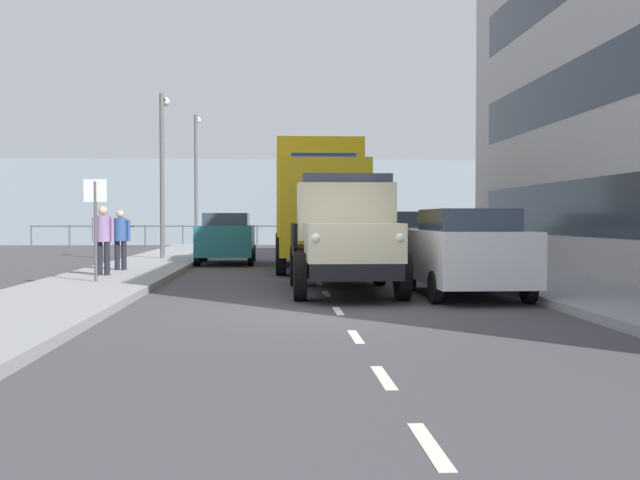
% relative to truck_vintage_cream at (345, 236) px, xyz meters
% --- Properties ---
extents(ground_plane, '(80.00, 80.00, 0.00)m').
position_rel_truck_vintage_cream_xyz_m(ground_plane, '(0.39, -5.77, -1.18)').
color(ground_plane, '#423F44').
extents(sidewalk_left, '(2.75, 41.31, 0.15)m').
position_rel_truck_vintage_cream_xyz_m(sidewalk_left, '(-4.63, -5.77, -1.10)').
color(sidewalk_left, gray).
rests_on(sidewalk_left, ground_plane).
extents(sidewalk_right, '(2.75, 41.31, 0.15)m').
position_rel_truck_vintage_cream_xyz_m(sidewalk_right, '(5.41, -5.77, -1.10)').
color(sidewalk_right, gray).
rests_on(sidewalk_right, ground_plane).
extents(road_centreline_markings, '(0.12, 37.44, 0.01)m').
position_rel_truck_vintage_cream_xyz_m(road_centreline_markings, '(0.39, -5.02, -1.17)').
color(road_centreline_markings, silver).
rests_on(road_centreline_markings, ground_plane).
extents(sea_horizon, '(80.00, 0.80, 5.00)m').
position_rel_truck_vintage_cream_xyz_m(sea_horizon, '(0.39, -29.43, 1.32)').
color(sea_horizon, '#84939E').
rests_on(sea_horizon, ground_plane).
extents(seawall_railing, '(28.08, 0.08, 1.20)m').
position_rel_truck_vintage_cream_xyz_m(seawall_railing, '(0.39, -25.83, -0.26)').
color(seawall_railing, '#4C5156').
rests_on(seawall_railing, ground_plane).
extents(truck_vintage_cream, '(2.17, 5.64, 2.43)m').
position_rel_truck_vintage_cream_xyz_m(truck_vintage_cream, '(0.00, 0.00, 0.00)').
color(truck_vintage_cream, black).
rests_on(truck_vintage_cream, ground_plane).
extents(lorry_cargo_yellow, '(2.58, 8.20, 3.87)m').
position_rel_truck_vintage_cream_xyz_m(lorry_cargo_yellow, '(0.12, -7.95, 0.90)').
color(lorry_cargo_yellow, gold).
rests_on(lorry_cargo_yellow, ground_plane).
extents(car_white_kerbside_near, '(1.89, 4.20, 1.72)m').
position_rel_truck_vintage_cream_xyz_m(car_white_kerbside_near, '(-2.30, 0.70, -0.28)').
color(car_white_kerbside_near, white).
rests_on(car_white_kerbside_near, ground_plane).
extents(car_silver_kerbside_1, '(1.81, 4.03, 1.72)m').
position_rel_truck_vintage_cream_xyz_m(car_silver_kerbside_1, '(-2.30, -5.46, -0.28)').
color(car_silver_kerbside_1, '#B7BABF').
rests_on(car_silver_kerbside_1, ground_plane).
extents(car_grey_kerbside_2, '(1.78, 4.42, 1.72)m').
position_rel_truck_vintage_cream_xyz_m(car_grey_kerbside_2, '(-2.30, -10.60, -0.28)').
color(car_grey_kerbside_2, slate).
rests_on(car_grey_kerbside_2, ground_plane).
extents(car_teal_oppositeside_0, '(1.90, 4.18, 1.72)m').
position_rel_truck_vintage_cream_xyz_m(car_teal_oppositeside_0, '(3.08, -10.61, -0.28)').
color(car_teal_oppositeside_0, '#1E6670').
rests_on(car_teal_oppositeside_0, ground_plane).
extents(pedestrian_couple_b, '(0.53, 0.34, 1.69)m').
position_rel_truck_vintage_cream_xyz_m(pedestrian_couple_b, '(5.63, -3.38, -0.04)').
color(pedestrian_couple_b, black).
rests_on(pedestrian_couple_b, sidewalk_right).
extents(pedestrian_couple_a, '(0.53, 0.34, 1.61)m').
position_rel_truck_vintage_cream_xyz_m(pedestrian_couple_a, '(5.59, -5.30, -0.09)').
color(pedestrian_couple_a, black).
rests_on(pedestrian_couple_a, sidewalk_right).
extents(lamp_post_promenade, '(0.32, 1.14, 5.75)m').
position_rel_truck_vintage_cream_xyz_m(lamp_post_promenade, '(5.37, -11.60, 2.45)').
color(lamp_post_promenade, '#59595B').
rests_on(lamp_post_promenade, sidewalk_right).
extents(lamp_post_far, '(0.32, 1.14, 6.39)m').
position_rel_truck_vintage_cream_xyz_m(lamp_post_far, '(5.23, -21.70, 2.78)').
color(lamp_post_far, '#59595B').
rests_on(lamp_post_far, sidewalk_right).
extents(street_sign, '(0.50, 0.07, 2.25)m').
position_rel_truck_vintage_cream_xyz_m(street_sign, '(5.37, -1.51, 0.50)').
color(street_sign, '#4C4C4C').
rests_on(street_sign, sidewalk_right).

